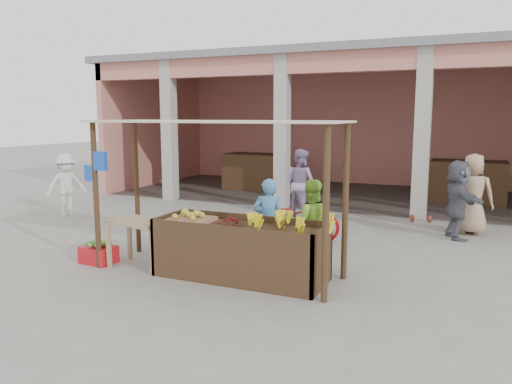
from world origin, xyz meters
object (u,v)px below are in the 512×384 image
at_px(vendor_blue, 269,219).
at_px(vendor_green, 311,221).
at_px(red_crate, 99,255).
at_px(motorcycle, 295,218).
at_px(fruit_stall, 240,252).
at_px(side_table, 140,229).

bearing_deg(vendor_blue, vendor_green, 176.53).
relative_size(red_crate, motorcycle, 0.30).
relative_size(fruit_stall, red_crate, 4.66).
distance_m(red_crate, vendor_green, 3.59).
relative_size(fruit_stall, vendor_green, 1.70).
distance_m(red_crate, motorcycle, 3.70).
xyz_separation_m(side_table, red_crate, (-0.76, -0.14, -0.49)).
xyz_separation_m(side_table, vendor_green, (2.57, 1.08, 0.13)).
bearing_deg(side_table, vendor_blue, 38.28).
distance_m(fruit_stall, vendor_blue, 0.92).
xyz_separation_m(fruit_stall, red_crate, (-2.52, -0.27, -0.26)).
height_order(side_table, motorcycle, motorcycle).
distance_m(vendor_green, motorcycle, 1.67).
bearing_deg(vendor_green, fruit_stall, 26.90).
bearing_deg(vendor_green, red_crate, -2.85).
bearing_deg(side_table, red_crate, -158.39).
xyz_separation_m(red_crate, vendor_blue, (2.64, 1.10, 0.63)).
height_order(vendor_blue, vendor_green, vendor_blue).
xyz_separation_m(red_crate, vendor_green, (3.32, 1.22, 0.62)).
bearing_deg(vendor_green, side_table, -0.14).
relative_size(fruit_stall, side_table, 2.47).
distance_m(vendor_blue, vendor_green, 0.70).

